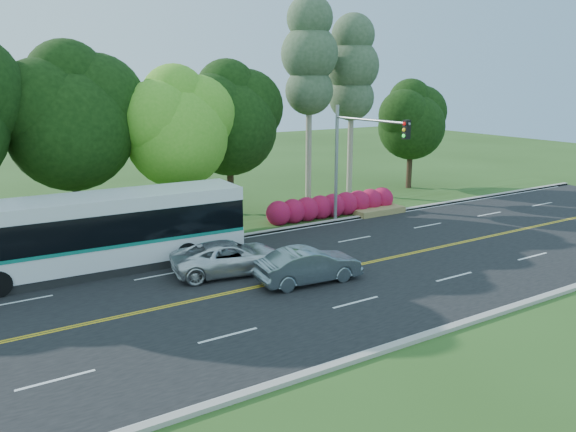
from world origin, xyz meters
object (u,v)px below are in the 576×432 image
sedan (309,265)px  suv (230,257)px  transit_bus (97,234)px  traffic_signal (357,148)px

sedan → suv: sedan is taller
sedan → suv: 3.68m
transit_bus → suv: 6.05m
sedan → transit_bus: bearing=54.3°
suv → transit_bus: bearing=65.2°
traffic_signal → transit_bus: bearing=179.1°
sedan → suv: (-2.33, 2.85, -0.03)m
transit_bus → sedan: transit_bus is taller
transit_bus → sedan: bearing=-39.3°
transit_bus → suv: transit_bus is taller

